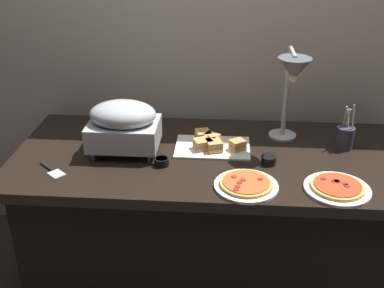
{
  "coord_description": "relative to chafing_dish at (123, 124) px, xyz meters",
  "views": [
    {
      "loc": [
        0.05,
        -1.98,
        1.8
      ],
      "look_at": [
        -0.1,
        0.0,
        0.81
      ],
      "focal_mm": 43.78,
      "sensor_mm": 36.0,
      "label": 1
    }
  ],
  "objects": [
    {
      "name": "sandwich_platter",
      "position": [
        0.42,
        0.07,
        -0.12
      ],
      "size": [
        0.36,
        0.25,
        0.06
      ],
      "color": "white",
      "rests_on": "buffet_table"
    },
    {
      "name": "sauce_cup_far",
      "position": [
        0.19,
        -0.12,
        -0.13
      ],
      "size": [
        0.07,
        0.07,
        0.04
      ],
      "color": "black",
      "rests_on": "buffet_table"
    },
    {
      "name": "pizza_plate_front",
      "position": [
        0.57,
        -0.28,
        -0.13
      ],
      "size": [
        0.27,
        0.27,
        0.03
      ],
      "color": "white",
      "rests_on": "buffet_table"
    },
    {
      "name": "ground_plane",
      "position": [
        0.42,
        0.01,
        -0.91
      ],
      "size": [
        8.0,
        8.0,
        0.0
      ],
      "primitive_type": "plane",
      "color": "#38332D"
    },
    {
      "name": "sauce_cup_near",
      "position": [
        0.68,
        -0.07,
        -0.13
      ],
      "size": [
        0.07,
        0.07,
        0.04
      ],
      "color": "black",
      "rests_on": "buffet_table"
    },
    {
      "name": "back_wall",
      "position": [
        0.42,
        0.51,
        0.29
      ],
      "size": [
        4.4,
        0.04,
        2.4
      ],
      "primitive_type": "cube",
      "color": "#B7A893",
      "rests_on": "ground_plane"
    },
    {
      "name": "serving_spatula",
      "position": [
        -0.29,
        -0.21,
        -0.14
      ],
      "size": [
        0.15,
        0.14,
        0.01
      ],
      "color": "#B7BABF",
      "rests_on": "buffet_table"
    },
    {
      "name": "pizza_plate_center",
      "position": [
        0.95,
        -0.28,
        -0.13
      ],
      "size": [
        0.28,
        0.28,
        0.03
      ],
      "color": "white",
      "rests_on": "buffet_table"
    },
    {
      "name": "buffet_table",
      "position": [
        0.42,
        0.01,
        -0.52
      ],
      "size": [
        1.9,
        0.84,
        0.76
      ],
      "color": "black",
      "rests_on": "ground_plane"
    },
    {
      "name": "heat_lamp",
      "position": [
        0.77,
        0.09,
        0.22
      ],
      "size": [
        0.15,
        0.32,
        0.48
      ],
      "color": "#B7BABF",
      "rests_on": "buffet_table"
    },
    {
      "name": "chafing_dish",
      "position": [
        0.0,
        0.0,
        0.0
      ],
      "size": [
        0.33,
        0.24,
        0.26
      ],
      "color": "#B7BABF",
      "rests_on": "buffet_table"
    },
    {
      "name": "utensil_holder",
      "position": [
        1.06,
        0.12,
        -0.09
      ],
      "size": [
        0.08,
        0.08,
        0.23
      ],
      "color": "#383347",
      "rests_on": "buffet_table"
    }
  ]
}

